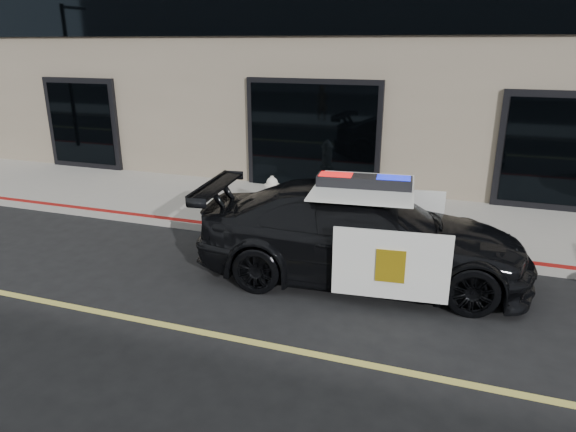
% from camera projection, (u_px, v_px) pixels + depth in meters
% --- Properties ---
extents(ground, '(120.00, 120.00, 0.00)m').
position_uv_depth(ground, '(233.00, 338.00, 6.74)').
color(ground, black).
rests_on(ground, ground).
extents(sidewalk_n, '(60.00, 3.50, 0.15)m').
position_uv_depth(sidewalk_n, '(333.00, 214.00, 11.42)').
color(sidewalk_n, gray).
rests_on(sidewalk_n, ground).
extents(police_car, '(3.21, 5.71, 1.73)m').
position_uv_depth(police_car, '(362.00, 233.00, 8.27)').
color(police_car, black).
rests_on(police_car, ground).
extents(fire_hydrant, '(0.39, 0.53, 0.85)m').
position_uv_depth(fire_hydrant, '(272.00, 197.00, 11.03)').
color(fire_hydrant, silver).
rests_on(fire_hydrant, sidewalk_n).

